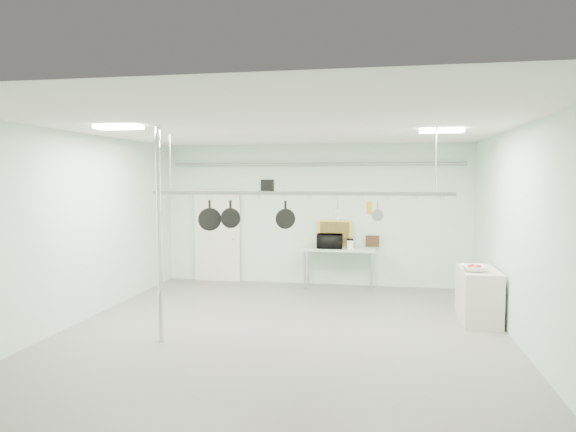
% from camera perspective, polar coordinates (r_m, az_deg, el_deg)
% --- Properties ---
extents(floor, '(8.00, 8.00, 0.00)m').
position_cam_1_polar(floor, '(8.15, -0.80, -13.16)').
color(floor, gray).
rests_on(floor, ground).
extents(ceiling, '(7.00, 8.00, 0.02)m').
position_cam_1_polar(ceiling, '(7.82, -0.83, 9.76)').
color(ceiling, silver).
rests_on(ceiling, back_wall).
extents(back_wall, '(7.00, 0.02, 3.20)m').
position_cam_1_polar(back_wall, '(11.75, 2.95, 0.15)').
color(back_wall, silver).
rests_on(back_wall, floor).
extents(right_wall, '(0.02, 8.00, 3.20)m').
position_cam_1_polar(right_wall, '(7.93, 24.78, -2.22)').
color(right_wall, silver).
rests_on(right_wall, floor).
extents(door, '(1.10, 0.10, 2.20)m').
position_cam_1_polar(door, '(12.26, -7.82, -2.29)').
color(door, silver).
rests_on(door, floor).
extents(wall_vent, '(0.30, 0.04, 0.30)m').
position_cam_1_polar(wall_vent, '(11.89, -2.32, 3.34)').
color(wall_vent, black).
rests_on(wall_vent, back_wall).
extents(conduit_pipe, '(6.60, 0.07, 0.07)m').
position_cam_1_polar(conduit_pipe, '(11.64, 2.91, 5.78)').
color(conduit_pipe, gray).
rests_on(conduit_pipe, back_wall).
extents(chrome_pole, '(0.08, 0.08, 3.20)m').
position_cam_1_polar(chrome_pole, '(7.78, -14.09, -2.08)').
color(chrome_pole, silver).
rests_on(chrome_pole, floor).
extents(prep_table, '(1.60, 0.70, 0.91)m').
position_cam_1_polar(prep_table, '(11.38, 5.68, -3.89)').
color(prep_table, '#B4D4C2').
rests_on(prep_table, floor).
extents(side_cabinet, '(0.60, 1.20, 0.90)m').
position_cam_1_polar(side_cabinet, '(9.39, 20.38, -8.25)').
color(side_cabinet, beige).
rests_on(side_cabinet, floor).
extents(pot_rack, '(4.80, 0.06, 1.00)m').
position_cam_1_polar(pot_rack, '(8.04, 0.99, 2.75)').
color(pot_rack, '#B7B7BC').
rests_on(pot_rack, ceiling).
extents(light_panel_left, '(0.65, 0.30, 0.05)m').
position_cam_1_polar(light_panel_left, '(7.81, -18.30, 9.33)').
color(light_panel_left, white).
rests_on(light_panel_left, ceiling).
extents(light_panel_right, '(0.65, 0.30, 0.05)m').
position_cam_1_polar(light_panel_right, '(8.31, 16.69, 9.04)').
color(light_panel_right, white).
rests_on(light_panel_right, ceiling).
extents(microwave, '(0.57, 0.40, 0.31)m').
position_cam_1_polar(microwave, '(11.27, 4.67, -2.80)').
color(microwave, black).
rests_on(microwave, prep_table).
extents(coffee_canister, '(0.18, 0.18, 0.19)m').
position_cam_1_polar(coffee_canister, '(11.21, 6.90, -3.17)').
color(coffee_canister, white).
rests_on(coffee_canister, prep_table).
extents(painting_large, '(0.78, 0.14, 0.58)m').
position_cam_1_polar(painting_large, '(11.65, 5.21, -1.90)').
color(painting_large, gold).
rests_on(painting_large, prep_table).
extents(painting_small, '(0.30, 0.09, 0.25)m').
position_cam_1_polar(painting_small, '(11.62, 9.35, -2.77)').
color(painting_small, '#352112').
rests_on(painting_small, prep_table).
extents(fruit_bowl, '(0.49, 0.49, 0.10)m').
position_cam_1_polar(fruit_bowl, '(9.04, 19.99, -5.48)').
color(fruit_bowl, white).
rests_on(fruit_bowl, side_cabinet).
extents(skillet_left, '(0.36, 0.22, 0.50)m').
position_cam_1_polar(skillet_left, '(8.41, -8.69, 0.09)').
color(skillet_left, black).
rests_on(skillet_left, pot_rack).
extents(skillet_mid, '(0.32, 0.07, 0.44)m').
position_cam_1_polar(skillet_mid, '(8.31, -6.41, 0.25)').
color(skillet_mid, black).
rests_on(skillet_mid, pot_rack).
extents(skillet_right, '(0.31, 0.19, 0.42)m').
position_cam_1_polar(skillet_right, '(8.09, -0.29, 0.24)').
color(skillet_right, black).
rests_on(skillet_right, pot_rack).
extents(whisk, '(0.16, 0.16, 0.28)m').
position_cam_1_polar(whisk, '(7.98, 5.57, 0.66)').
color(whisk, silver).
rests_on(whisk, pot_rack).
extents(grater, '(0.08, 0.03, 0.20)m').
position_cam_1_polar(grater, '(7.95, 9.01, 0.90)').
color(grater, orange).
rests_on(grater, pot_rack).
extents(saucepan, '(0.20, 0.14, 0.32)m').
position_cam_1_polar(saucepan, '(7.95, 9.92, 0.49)').
color(saucepan, '#BBBBC0').
rests_on(saucepan, pot_rack).
extents(fruit_cluster, '(0.24, 0.24, 0.09)m').
position_cam_1_polar(fruit_cluster, '(9.03, 20.00, -5.23)').
color(fruit_cluster, maroon).
rests_on(fruit_cluster, fruit_bowl).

